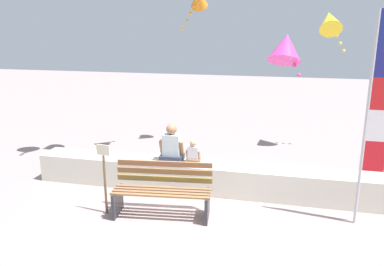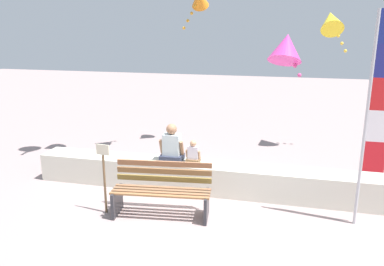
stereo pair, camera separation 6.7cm
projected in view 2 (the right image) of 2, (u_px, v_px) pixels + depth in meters
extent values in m
plane|color=gray|center=(188.00, 215.00, 6.70)|extent=(40.00, 40.00, 0.00)
cube|color=beige|center=(202.00, 177.00, 7.67)|extent=(6.74, 0.60, 0.56)
cube|color=#94643E|center=(159.00, 196.00, 6.41)|extent=(1.66, 0.27, 0.03)
cube|color=#916140|center=(160.00, 193.00, 6.51)|extent=(1.66, 0.27, 0.03)
cube|color=brown|center=(162.00, 190.00, 6.62)|extent=(1.66, 0.27, 0.03)
cube|color=#906041|center=(163.00, 188.00, 6.73)|extent=(1.66, 0.27, 0.03)
cube|color=olive|center=(164.00, 179.00, 6.80)|extent=(1.66, 0.25, 0.10)
cube|color=brown|center=(164.00, 171.00, 6.79)|extent=(1.66, 0.25, 0.10)
cube|color=#8C5C3F|center=(164.00, 164.00, 6.78)|extent=(1.66, 0.25, 0.10)
cube|color=#2D2D33|center=(117.00, 201.00, 6.72)|extent=(0.11, 0.53, 0.45)
cube|color=#2D2D33|center=(207.00, 206.00, 6.53)|extent=(0.11, 0.53, 0.45)
cube|color=#2A2F42|center=(172.00, 157.00, 7.76)|extent=(0.44, 0.36, 0.12)
cube|color=silver|center=(172.00, 144.00, 7.69)|extent=(0.34, 0.22, 0.42)
cylinder|color=#9B6D4E|center=(161.00, 146.00, 7.74)|extent=(0.07, 0.17, 0.30)
cylinder|color=#9B6D4E|center=(182.00, 148.00, 7.64)|extent=(0.07, 0.17, 0.30)
sphere|color=#9B6D4E|center=(172.00, 129.00, 7.61)|extent=(0.21, 0.21, 0.21)
cube|color=brown|center=(193.00, 160.00, 7.67)|extent=(0.26, 0.21, 0.07)
cube|color=silver|center=(193.00, 152.00, 7.63)|extent=(0.20, 0.13, 0.25)
cylinder|color=tan|center=(187.00, 154.00, 7.65)|extent=(0.04, 0.10, 0.18)
cylinder|color=tan|center=(199.00, 155.00, 7.60)|extent=(0.04, 0.10, 0.18)
sphere|color=tan|center=(193.00, 143.00, 7.58)|extent=(0.12, 0.12, 0.12)
cylinder|color=#B7B7BC|center=(366.00, 124.00, 6.00)|extent=(0.05, 0.05, 3.37)
cube|color=red|center=(375.00, 157.00, 6.09)|extent=(0.31, 0.02, 0.49)
cube|color=white|center=(378.00, 126.00, 5.96)|extent=(0.31, 0.02, 0.49)
cube|color=red|center=(383.00, 94.00, 5.83)|extent=(0.31, 0.02, 0.49)
cone|color=yellow|center=(331.00, 21.00, 9.54)|extent=(0.63, 0.86, 0.81)
sphere|color=yellow|center=(335.00, 28.00, 9.58)|extent=(0.08, 0.08, 0.08)
sphere|color=yellow|center=(338.00, 36.00, 9.61)|extent=(0.08, 0.08, 0.08)
sphere|color=yellow|center=(342.00, 43.00, 9.64)|extent=(0.08, 0.08, 0.08)
sphere|color=yellow|center=(345.00, 51.00, 9.68)|extent=(0.08, 0.08, 0.08)
sphere|color=orange|center=(196.00, 6.00, 9.83)|extent=(0.08, 0.08, 0.08)
sphere|color=orange|center=(192.00, 13.00, 9.89)|extent=(0.08, 0.08, 0.08)
sphere|color=orange|center=(188.00, 21.00, 9.96)|extent=(0.08, 0.08, 0.08)
sphere|color=orange|center=(184.00, 28.00, 10.02)|extent=(0.08, 0.08, 0.08)
cone|color=#DB3D9E|center=(286.00, 47.00, 7.86)|extent=(0.82, 0.96, 0.79)
sphere|color=#DF478D|center=(291.00, 57.00, 7.87)|extent=(0.08, 0.08, 0.08)
sphere|color=#DF478D|center=(295.00, 66.00, 7.88)|extent=(0.08, 0.08, 0.08)
sphere|color=#DF478D|center=(299.00, 75.00, 7.89)|extent=(0.08, 0.08, 0.08)
cylinder|color=brown|center=(105.00, 184.00, 6.68)|extent=(0.04, 0.04, 1.04)
cube|color=beige|center=(103.00, 150.00, 6.52)|extent=(0.24, 0.05, 0.18)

